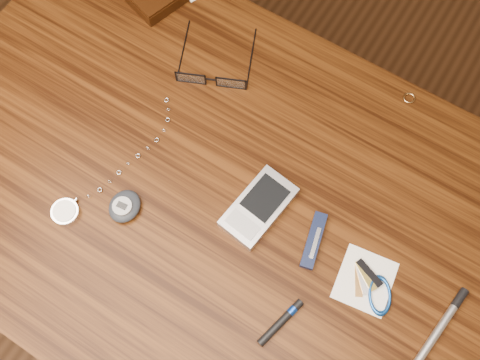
# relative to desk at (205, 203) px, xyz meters

# --- Properties ---
(ground) EXTENTS (3.80, 3.80, 0.00)m
(ground) POSITION_rel_desk_xyz_m (0.00, 0.00, -0.65)
(ground) COLOR #472814
(ground) RESTS_ON ground
(desk) EXTENTS (1.00, 0.70, 0.75)m
(desk) POSITION_rel_desk_xyz_m (0.00, 0.00, 0.00)
(desk) COLOR #3D1E09
(desk) RESTS_ON ground
(eyeglasses) EXTENTS (0.17, 0.17, 0.03)m
(eyeglasses) POSITION_rel_desk_xyz_m (-0.09, 0.17, 0.11)
(eyeglasses) COLOR black
(eyeglasses) RESTS_ON desk
(gold_ring) EXTENTS (0.02, 0.02, 0.00)m
(gold_ring) POSITION_rel_desk_xyz_m (0.22, 0.32, 0.10)
(gold_ring) COLOR #DEAD68
(gold_ring) RESTS_ON desk
(pocket_watch) EXTENTS (0.08, 0.28, 0.01)m
(pocket_watch) POSITION_rel_desk_xyz_m (-0.15, -0.15, 0.11)
(pocket_watch) COLOR silver
(pocket_watch) RESTS_ON desk
(pda_phone) EXTENTS (0.08, 0.13, 0.02)m
(pda_phone) POSITION_rel_desk_xyz_m (0.10, 0.01, 0.11)
(pda_phone) COLOR silver
(pda_phone) RESTS_ON desk
(pedometer) EXTENTS (0.06, 0.06, 0.02)m
(pedometer) POSITION_rel_desk_xyz_m (-0.08, -0.10, 0.11)
(pedometer) COLOR #20232B
(pedometer) RESTS_ON desk
(notepad_keys) EXTENTS (0.11, 0.10, 0.01)m
(notepad_keys) POSITION_rel_desk_xyz_m (0.31, -0.00, 0.11)
(notepad_keys) COLOR white
(notepad_keys) RESTS_ON desk
(pocket_knife) EXTENTS (0.04, 0.09, 0.01)m
(pocket_knife) POSITION_rel_desk_xyz_m (0.20, 0.01, 0.11)
(pocket_knife) COLOR #101D36
(pocket_knife) RESTS_ON desk
(silver_pen) EXTENTS (0.03, 0.15, 0.01)m
(silver_pen) POSITION_rel_desk_xyz_m (0.42, 0.00, 0.11)
(silver_pen) COLOR #B5B5BB
(silver_pen) RESTS_ON desk
(black_blue_pen) EXTENTS (0.03, 0.09, 0.01)m
(black_blue_pen) POSITION_rel_desk_xyz_m (0.22, -0.12, 0.11)
(black_blue_pen) COLOR black
(black_blue_pen) RESTS_ON desk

